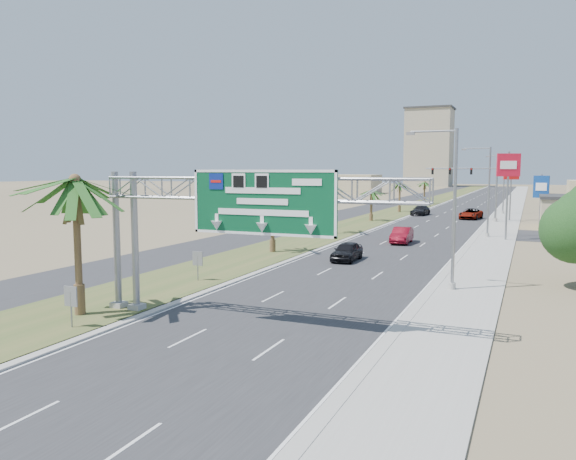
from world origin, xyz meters
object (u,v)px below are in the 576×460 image
(palm_near, at_px, (75,181))
(car_right_lane, at_px, (471,214))
(pole_sign_red_near, at_px, (508,170))
(signal_mast, at_px, (481,188))
(car_far, at_px, (420,211))
(car_mid_lane, at_px, (402,235))
(pole_sign_blue, at_px, (541,188))
(car_left_lane, at_px, (347,251))
(pole_sign_red_far, at_px, (511,178))
(sign_gantry, at_px, (237,200))

(palm_near, distance_m, car_right_lane, 69.17)
(palm_near, xyz_separation_m, car_right_lane, (12.68, 67.72, -6.13))
(palm_near, bearing_deg, pole_sign_red_near, 66.05)
(palm_near, bearing_deg, signal_mast, 77.34)
(car_right_lane, height_order, car_far, car_right_lane)
(signal_mast, xyz_separation_m, car_mid_lane, (-5.38, -28.59, -4.04))
(palm_near, xyz_separation_m, car_mid_lane, (9.00, 35.39, -6.12))
(car_far, xyz_separation_m, pole_sign_blue, (17.91, -10.48, 4.21))
(car_mid_lane, bearing_deg, car_far, 94.69)
(signal_mast, bearing_deg, pole_sign_red_near, -78.89)
(car_far, bearing_deg, car_right_lane, -21.21)
(car_left_lane, height_order, car_right_lane, car_right_lane)
(palm_near, distance_m, car_left_lane, 24.37)
(signal_mast, distance_m, car_left_lane, 42.33)
(car_far, height_order, pole_sign_red_far, pole_sign_red_far)
(sign_gantry, distance_m, car_far, 70.45)
(signal_mast, xyz_separation_m, pole_sign_red_far, (3.83, 3.32, 1.53))
(palm_near, bearing_deg, pole_sign_blue, 70.18)
(car_far, bearing_deg, pole_sign_red_far, -12.73)
(pole_sign_blue, xyz_separation_m, pole_sign_red_far, (-4.00, 5.69, 1.38))
(car_far, xyz_separation_m, pole_sign_red_far, (13.91, -4.78, 5.58))
(signal_mast, height_order, car_right_lane, signal_mast)
(palm_near, bearing_deg, car_left_lane, 72.22)
(signal_mast, bearing_deg, pole_sign_blue, -16.86)
(palm_near, bearing_deg, pole_sign_red_far, 74.87)
(sign_gantry, bearing_deg, car_left_lane, 92.62)
(car_mid_lane, relative_size, pole_sign_blue, 0.71)
(sign_gantry, xyz_separation_m, car_left_lane, (-0.94, 20.53, -5.28))
(palm_near, xyz_separation_m, pole_sign_red_near, (18.68, 42.04, 0.50))
(car_mid_lane, bearing_deg, palm_near, -106.88)
(car_left_lane, bearing_deg, car_mid_lane, 81.25)
(sign_gantry, height_order, car_right_lane, sign_gantry)
(car_far, xyz_separation_m, pole_sign_red_near, (14.39, -30.03, 6.64))
(car_right_lane, relative_size, car_far, 1.05)
(signal_mast, xyz_separation_m, pole_sign_red_near, (4.30, -21.93, 2.58))
(sign_gantry, relative_size, pole_sign_red_far, 2.07)
(sign_gantry, bearing_deg, pole_sign_blue, 76.74)
(car_mid_lane, xyz_separation_m, pole_sign_blue, (13.20, 26.21, 4.19))
(sign_gantry, height_order, car_left_lane, sign_gantry)
(signal_mast, bearing_deg, car_far, 141.22)
(car_mid_lane, height_order, car_far, car_mid_lane)
(sign_gantry, distance_m, car_left_lane, 21.22)
(sign_gantry, bearing_deg, signal_mast, 84.26)
(car_right_lane, relative_size, pole_sign_red_near, 0.61)
(car_right_lane, bearing_deg, car_left_lane, -88.94)
(palm_near, height_order, pole_sign_red_far, palm_near)
(car_right_lane, distance_m, pole_sign_red_near, 27.19)
(pole_sign_red_far, bearing_deg, car_left_lane, -103.78)
(sign_gantry, xyz_separation_m, pole_sign_red_near, (10.54, 40.12, 1.37))
(car_right_lane, bearing_deg, car_mid_lane, -88.54)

